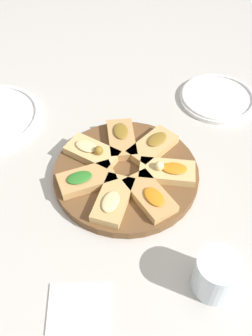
{
  "coord_description": "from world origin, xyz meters",
  "views": [
    {
      "loc": [
        -0.23,
        -0.49,
        0.65
      ],
      "look_at": [
        0.0,
        0.0,
        0.03
      ],
      "focal_mm": 42.0,
      "sensor_mm": 36.0,
      "label": 1
    }
  ],
  "objects_px": {
    "serving_board": "(126,174)",
    "plate_right": "(218,97)",
    "water_glass": "(216,275)",
    "napkin_stack": "(78,307)"
  },
  "relations": [
    {
      "from": "water_glass",
      "to": "napkin_stack",
      "type": "xyz_separation_m",
      "value": [
        -0.23,
        0.06,
        -0.04
      ]
    },
    {
      "from": "serving_board",
      "to": "water_glass",
      "type": "bearing_deg",
      "value": -83.26
    },
    {
      "from": "serving_board",
      "to": "plate_right",
      "type": "bearing_deg",
      "value": 23.03
    },
    {
      "from": "serving_board",
      "to": "water_glass",
      "type": "height_order",
      "value": "water_glass"
    },
    {
      "from": "water_glass",
      "to": "napkin_stack",
      "type": "bearing_deg",
      "value": 165.35
    },
    {
      "from": "plate_right",
      "to": "napkin_stack",
      "type": "relative_size",
      "value": 1.92
    },
    {
      "from": "plate_right",
      "to": "napkin_stack",
      "type": "height_order",
      "value": "plate_right"
    },
    {
      "from": "plate_right",
      "to": "water_glass",
      "type": "xyz_separation_m",
      "value": [
        -0.29,
        -0.43,
        0.03
      ]
    },
    {
      "from": "serving_board",
      "to": "napkin_stack",
      "type": "xyz_separation_m",
      "value": [
        -0.19,
        -0.23,
        -0.01
      ]
    },
    {
      "from": "serving_board",
      "to": "plate_right",
      "type": "height_order",
      "value": "serving_board"
    }
  ]
}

